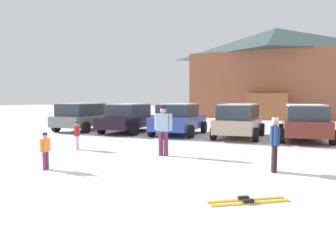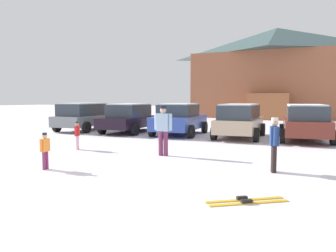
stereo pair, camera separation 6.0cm
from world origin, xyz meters
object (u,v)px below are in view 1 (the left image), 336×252
Objects in this scene: skier_child_in_orange_jacket at (45,149)px; skier_child_in_red_jacket at (77,134)px; skier_teen_in_navy_coat at (275,141)px; parked_beige_suv at (239,120)px; pair_of_skis at (248,201)px; parked_blue_hatchback at (179,119)px; ski_lodge at (275,72)px; parked_black_sedan at (130,118)px; skier_adult_in_blue_parka at (163,127)px; parked_maroon_van at (305,121)px; parked_grey_wagon at (83,116)px.

skier_child_in_red_jacket reaches higher than skier_child_in_orange_jacket.
skier_child_in_red_jacket is at bearing 171.67° from skier_teen_in_navy_coat.
pair_of_skis is (2.09, -9.93, -0.87)m from parked_beige_suv.
parked_blue_hatchback is 4.36× the size of skier_child_in_orange_jacket.
parked_blue_hatchback is at bearing -97.70° from ski_lodge.
parked_beige_suv is at bearing -89.04° from ski_lodge.
parked_black_sedan is 3.40× the size of skier_teen_in_navy_coat.
skier_teen_in_navy_coat is at bearing -17.18° from skier_adult_in_blue_parka.
parked_blue_hatchback reaches higher than skier_child_in_orange_jacket.
parked_maroon_van is at bearing -81.04° from ski_lodge.
parked_blue_hatchback is 9.34m from skier_child_in_orange_jacket.
ski_lodge reaches higher than parked_maroon_van.
parked_blue_hatchback is at bearing -2.74° from parked_black_sedan.
parked_grey_wagon is at bearing 142.69° from skier_adult_in_blue_parka.
skier_child_in_red_jacket is at bearing 115.11° from skier_child_in_orange_jacket.
parked_grey_wagon is 2.98× the size of skier_teen_in_navy_coat.
parked_black_sedan is at bearing 129.20° from pair_of_skis.
pair_of_skis is at bearing -85.48° from ski_lodge.
skier_adult_in_blue_parka is 3.49m from skier_child_in_red_jacket.
parked_maroon_van reaches higher than skier_child_in_orange_jacket.
skier_child_in_orange_jacket is at bearing -95.64° from ski_lodge.
parked_blue_hatchback is at bearing 127.02° from skier_teen_in_navy_coat.
parked_grey_wagon is at bearing 122.66° from skier_child_in_orange_jacket.
ski_lodge is 9.87× the size of skier_adult_in_blue_parka.
parked_grey_wagon is 2.96× the size of pair_of_skis.
parked_grey_wagon reaches higher than skier_child_in_red_jacket.
parked_blue_hatchback is at bearing -179.15° from parked_maroon_van.
skier_adult_in_blue_parka is (4.87, -6.27, 0.12)m from parked_black_sedan.
skier_teen_in_navy_coat is at bearing -8.33° from skier_child_in_red_jacket.
skier_adult_in_blue_parka is 1.18× the size of pair_of_skis.
skier_child_in_red_jacket is at bearing -178.65° from skier_adult_in_blue_parka.
parked_beige_suv is 3.10× the size of pair_of_skis.
parked_blue_hatchback is 0.94× the size of parked_maroon_van.
parked_maroon_van is 9.97m from skier_child_in_red_jacket.
parked_maroon_van is at bearing -0.34° from parked_black_sedan.
skier_adult_in_blue_parka reaches higher than skier_child_in_red_jacket.
parked_black_sedan reaches higher than skier_child_in_red_jacket.
parked_maroon_van is 10.18m from pair_of_skis.
parked_black_sedan is (3.07, 0.22, -0.07)m from parked_grey_wagon.
skier_child_in_red_jacket is at bearing 151.06° from pair_of_skis.
skier_teen_in_navy_coat is at bearing -31.81° from parked_grey_wagon.
skier_adult_in_blue_parka reaches higher than parked_beige_suv.
skier_adult_in_blue_parka is (7.94, -6.05, 0.05)m from parked_grey_wagon.
parked_blue_hatchback is at bearing 178.55° from parked_beige_suv.
parked_blue_hatchback is 4.11× the size of skier_child_in_red_jacket.
ski_lodge is 31.32m from pair_of_skis.
pair_of_skis is (11.36, -9.94, -0.87)m from parked_grey_wagon.
parked_blue_hatchback is 6.39m from skier_adult_in_blue_parka.
parked_grey_wagon is 11.01m from skier_child_in_orange_jacket.
parked_black_sedan is 3.03m from parked_blue_hatchback.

